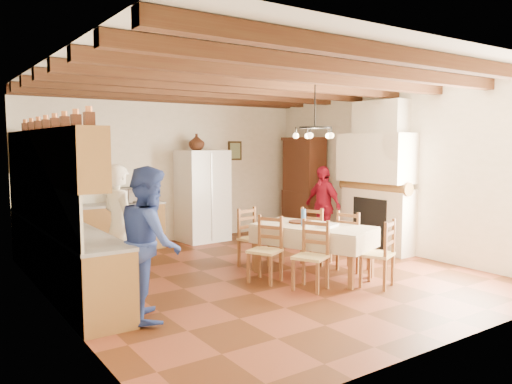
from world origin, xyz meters
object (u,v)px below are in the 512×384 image
Objects in this scene: refrigerator at (202,196)px; person_woman_red at (323,206)px; chair_end_near at (377,253)px; chair_end_far at (254,238)px; chair_right_far at (316,235)px; hutch at (304,186)px; chair_right_near at (353,240)px; person_woman_blue at (150,243)px; chair_left_near at (311,256)px; person_man at (120,228)px; chair_left_far at (265,250)px; dining_table at (313,231)px; microwave at (132,195)px.

person_woman_red is at bearing -48.59° from refrigerator.
chair_end_far is at bearing -91.15° from chair_end_near.
chair_end_far is at bearing 46.45° from chair_right_far.
hutch reaches higher than chair_end_far.
person_woman_blue is (-3.50, -0.21, 0.40)m from chair_right_near.
hutch reaches higher than chair_right_far.
chair_right_near is (1.27, 0.43, 0.00)m from chair_left_near.
chair_right_far is at bearing 110.40° from chair_left_near.
refrigerator is at bearing 70.12° from chair_end_far.
chair_end_near is (0.88, -0.41, 0.00)m from chair_left_near.
person_woman_blue is at bearing -34.74° from chair_end_near.
chair_left_near is at bearing -133.68° from person_man.
person_man is (-4.83, -1.88, -0.20)m from hutch.
person_woman_blue is (-1.95, -0.45, 0.40)m from chair_left_far.
chair_left_near reaches higher than dining_table.
chair_end_near is at bearing -70.83° from dining_table.
hutch reaches higher than chair_right_near.
chair_right_near is at bearing -50.00° from microwave.
chair_right_near is (0.81, -3.51, -0.46)m from refrigerator.
hutch reaches higher than person_woman_blue.
person_woman_blue reaches higher than person_man.
chair_left_near is at bearing -3.54° from chair_left_far.
person_woman_red is 3.71m from microwave.
chair_end_far is 1.94× the size of microwave.
chair_right_far is at bearing -105.78° from person_man.
dining_table is 2.85m from person_man.
chair_end_near is 3.20m from person_woman_blue.
chair_left_near is 2.63m from person_man.
chair_right_near and chair_end_far have the same top height.
person_man is (-2.63, -2.51, -0.06)m from refrigerator.
refrigerator is at bearing 148.14° from chair_left_near.
dining_table is at bearing 55.62° from chair_left_far.
person_woman_blue is 3.96m from microwave.
chair_left_far is 2.07m from person_man.
person_man is 4.44m from person_woman_red.
refrigerator is 1.07× the size of person_man.
hutch is at bearing -57.16° from chair_right_far.
dining_table is 2.33m from person_woman_red.
refrigerator is 4.40m from chair_end_near.
dining_table is 1.13× the size of person_man.
chair_left_far reaches higher than dining_table.
person_man is (-2.71, 0.87, 0.18)m from dining_table.
chair_end_near is (-1.78, -3.73, -0.59)m from hutch.
chair_left_far is (-0.29, 0.67, 0.00)m from chair_left_near.
microwave is at bearing 103.20° from chair_end_far.
chair_right_near is 0.54× the size of person_woman_blue.
chair_left_near is 1.00× the size of chair_end_near.
chair_end_near is at bearing -83.19° from person_woman_blue.
chair_end_far is (-2.57, -1.80, -0.59)m from hutch.
dining_table is 3.99× the size of microwave.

